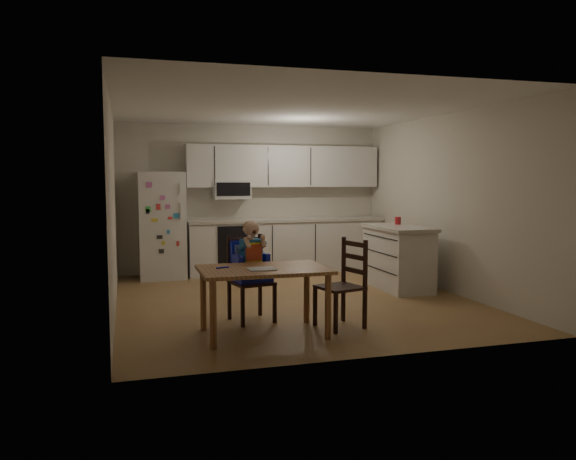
% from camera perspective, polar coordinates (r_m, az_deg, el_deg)
% --- Properties ---
extents(room, '(4.52, 5.01, 2.51)m').
position_cam_1_polar(room, '(7.77, -0.46, 2.70)').
color(room, olive).
rests_on(room, ground).
extents(refrigerator, '(0.72, 0.70, 1.70)m').
position_cam_1_polar(refrigerator, '(9.18, -12.70, 0.47)').
color(refrigerator, silver).
rests_on(refrigerator, ground).
extents(kitchen_run, '(3.37, 0.62, 2.15)m').
position_cam_1_polar(kitchen_run, '(9.61, -0.45, 0.98)').
color(kitchen_run, silver).
rests_on(kitchen_run, ground).
extents(kitchen_island, '(0.65, 1.23, 0.91)m').
position_cam_1_polar(kitchen_island, '(8.28, 11.13, -2.73)').
color(kitchen_island, silver).
rests_on(kitchen_island, ground).
extents(red_cup, '(0.09, 0.09, 0.11)m').
position_cam_1_polar(red_cup, '(8.54, 11.09, 0.95)').
color(red_cup, red).
rests_on(red_cup, kitchen_island).
extents(dining_table, '(1.29, 0.83, 0.69)m').
position_cam_1_polar(dining_table, '(5.72, -2.48, -4.78)').
color(dining_table, brown).
rests_on(dining_table, ground).
extents(napkin, '(0.27, 0.23, 0.01)m').
position_cam_1_polar(napkin, '(5.61, -2.72, -3.97)').
color(napkin, silver).
rests_on(napkin, dining_table).
extents(toddler_spoon, '(0.12, 0.06, 0.02)m').
position_cam_1_polar(toddler_spoon, '(5.71, -6.76, -3.80)').
color(toddler_spoon, '#1522D2').
rests_on(toddler_spoon, dining_table).
extents(chair_booster, '(0.50, 0.50, 1.13)m').
position_cam_1_polar(chair_booster, '(6.30, -3.91, -3.11)').
color(chair_booster, black).
rests_on(chair_booster, ground).
extents(chair_side, '(0.51, 0.51, 0.95)m').
position_cam_1_polar(chair_side, '(6.09, 6.02, -4.79)').
color(chair_side, black).
rests_on(chair_side, ground).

